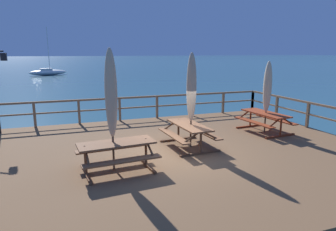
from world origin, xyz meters
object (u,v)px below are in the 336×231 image
object	(u,v)px
patio_umbrella_tall_back_left	(111,94)
sailboat_distant	(48,72)
picnic_table_back_right	(117,150)
picnic_table_front_left	(189,130)
picnic_table_front_right	(265,118)
patio_umbrella_tall_mid_left	(267,87)
patio_umbrella_short_front	(191,88)

from	to	relation	value
patio_umbrella_tall_back_left	sailboat_distant	world-z (taller)	sailboat_distant
picnic_table_back_right	picnic_table_front_left	bearing A→B (deg)	24.95
picnic_table_front_right	patio_umbrella_tall_back_left	world-z (taller)	patio_umbrella_tall_back_left
picnic_table_back_right	sailboat_distant	size ratio (longest dim) A/B	0.27
patio_umbrella_tall_back_left	picnic_table_back_right	bearing A→B (deg)	-40.47
patio_umbrella_tall_mid_left	patio_umbrella_tall_back_left	size ratio (longest dim) A/B	0.86
picnic_table_front_right	patio_umbrella_tall_back_left	xyz separation A→B (m)	(-6.27, -1.91, 1.48)
picnic_table_front_left	patio_umbrella_tall_mid_left	bearing A→B (deg)	12.09
patio_umbrella_tall_mid_left	patio_umbrella_short_front	distance (m)	3.66
picnic_table_front_left	patio_umbrella_tall_back_left	distance (m)	3.27
picnic_table_front_left	sailboat_distant	xyz separation A→B (m)	(-5.90, 44.39, -0.68)
patio_umbrella_short_front	sailboat_distant	distance (m)	44.86
picnic_table_back_right	patio_umbrella_short_front	bearing A→B (deg)	23.98
patio_umbrella_short_front	sailboat_distant	bearing A→B (deg)	97.64
picnic_table_front_left	patio_umbrella_tall_mid_left	distance (m)	3.89
picnic_table_front_right	sailboat_distant	bearing A→B (deg)	102.28
patio_umbrella_tall_mid_left	sailboat_distant	bearing A→B (deg)	102.32
patio_umbrella_tall_mid_left	picnic_table_front_left	bearing A→B (deg)	-167.91
picnic_table_front_left	sailboat_distant	bearing A→B (deg)	97.58
picnic_table_back_right	picnic_table_front_left	xyz separation A→B (m)	(2.60, 1.21, 0.00)
picnic_table_front_left	patio_umbrella_tall_back_left	world-z (taller)	patio_umbrella_tall_back_left
picnic_table_back_right	patio_umbrella_tall_mid_left	world-z (taller)	patio_umbrella_tall_mid_left
picnic_table_front_right	patio_umbrella_tall_mid_left	bearing A→B (deg)	23.01
patio_umbrella_tall_mid_left	sailboat_distant	xyz separation A→B (m)	(-9.53, 43.61, -1.87)
patio_umbrella_tall_back_left	sailboat_distant	distance (m)	45.69
picnic_table_front_right	patio_umbrella_short_front	xyz separation A→B (m)	(-3.54, -0.79, 1.40)
patio_umbrella_tall_back_left	patio_umbrella_short_front	xyz separation A→B (m)	(2.74, 1.11, -0.07)
sailboat_distant	picnic_table_front_left	bearing A→B (deg)	-82.42
sailboat_distant	patio_umbrella_short_front	bearing A→B (deg)	-82.36
picnic_table_front_right	patio_umbrella_tall_mid_left	xyz separation A→B (m)	(0.03, 0.01, 1.19)
patio_umbrella_tall_back_left	picnic_table_front_right	bearing A→B (deg)	16.90
picnic_table_front_left	patio_umbrella_tall_mid_left	size ratio (longest dim) A/B	0.75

